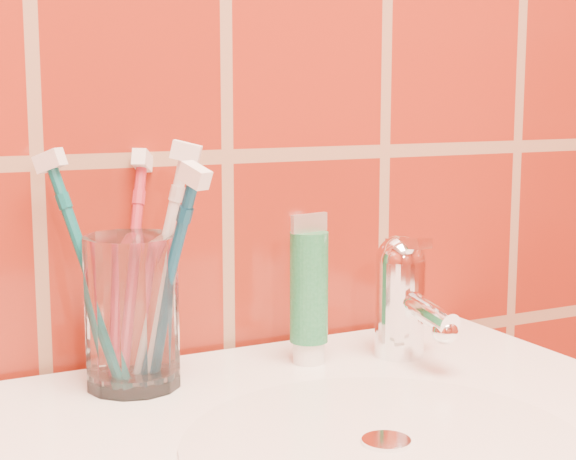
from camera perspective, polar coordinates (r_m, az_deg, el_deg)
glass_tumbler at (r=0.78m, az=-10.05°, el=-5.23°), size 0.10×0.10×0.13m
toothpaste_tube at (r=0.83m, az=1.36°, el=-4.14°), size 0.04×0.04×0.14m
faucet at (r=0.86m, az=7.43°, el=-4.03°), size 0.05×0.11×0.12m
toothbrush_0 at (r=0.77m, az=-8.23°, el=-2.31°), size 0.12×0.10×0.22m
toothbrush_1 at (r=0.75m, az=-7.77°, el=-3.26°), size 0.11×0.16×0.22m
toothbrush_2 at (r=0.81m, az=-10.04°, el=-2.32°), size 0.15×0.17×0.22m
toothbrush_3 at (r=0.78m, az=-12.75°, el=-2.69°), size 0.15×0.15×0.22m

